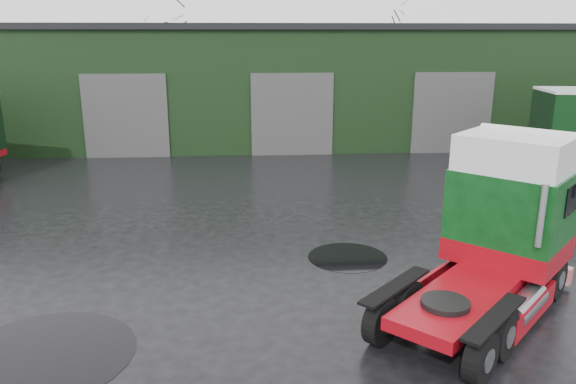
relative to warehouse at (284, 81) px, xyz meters
The scene contains 7 objects.
ground 20.35m from the warehouse, 95.71° to the right, with size 100.00×100.00×0.00m, color black.
warehouse is the anchor object (origin of this frame).
hero_tractor 23.17m from the warehouse, 83.80° to the right, with size 2.57×6.06×3.76m, color #0A3912, non-canonical shape.
tree_back_a 12.90m from the warehouse, 128.66° to the left, with size 4.40×4.40×9.50m, color black, non-canonical shape.
tree_back_b 12.82m from the warehouse, 51.34° to the left, with size 4.40×4.40×7.50m, color black, non-canonical shape.
puddle_0 24.77m from the warehouse, 104.30° to the right, with size 3.42×3.42×0.01m, color black.
puddle_1 19.72m from the warehouse, 88.69° to the right, with size 2.14×2.14×0.01m, color black.
Camera 1 is at (-0.15, -13.36, 5.78)m, focal length 35.00 mm.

